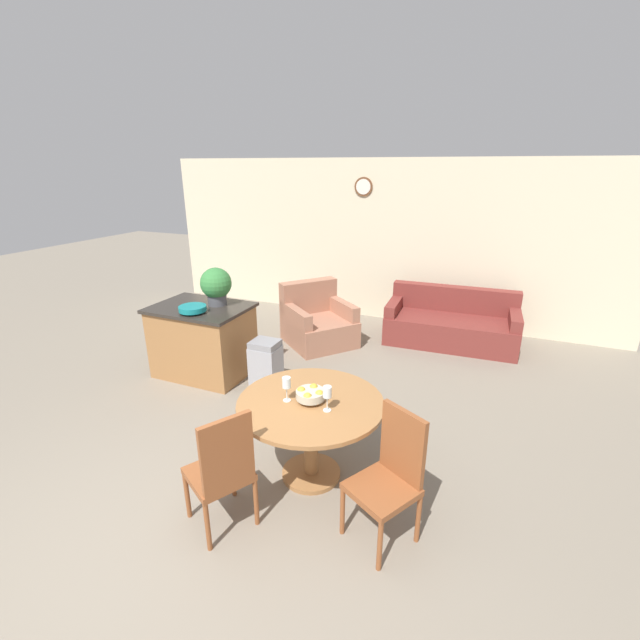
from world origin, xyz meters
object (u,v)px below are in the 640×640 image
armchair (318,324)px  potted_plant (216,285)px  kitchen_island (203,340)px  trash_bin (266,366)px  teal_bowl (193,309)px  couch (451,325)px  fruit_bowl (311,394)px  wine_glass_left (287,384)px  dining_chair_near_right (391,473)px  wine_glass_right (327,393)px  dining_chair_near_left (223,468)px  dining_table (311,419)px

armchair → potted_plant: bearing=-170.1°
kitchen_island → trash_bin: bearing=-5.5°
teal_bowl → couch: teal_bowl is taller
fruit_bowl → kitchen_island: bearing=148.4°
couch → wine_glass_left: bearing=-106.6°
teal_bowl → armchair: (0.87, 1.75, -0.67)m
dining_chair_near_right → wine_glass_right: 0.75m
kitchen_island → teal_bowl: bearing=-71.3°
dining_chair_near_right → fruit_bowl: bearing=5.6°
fruit_bowl → dining_chair_near_left: bearing=-114.4°
couch → dining_table: bearing=-104.1°
wine_glass_left → couch: size_ratio=0.11×
dining_chair_near_right → potted_plant: 3.29m
dining_table → couch: (0.75, 3.59, -0.29)m
teal_bowl → fruit_bowl: bearing=-27.7°
dining_chair_near_right → armchair: (-1.91, 3.16, -0.23)m
wine_glass_left → teal_bowl: teal_bowl is taller
fruit_bowl → kitchen_island: (-2.09, 1.29, -0.35)m
teal_bowl → potted_plant: potted_plant is taller
dining_table → wine_glass_left: 0.38m
teal_bowl → potted_plant: (0.09, 0.38, 0.20)m
dining_table → teal_bowl: teal_bowl is taller
dining_chair_near_left → wine_glass_right: 0.95m
dining_chair_near_left → trash_bin: bearing=51.3°
teal_bowl → dining_chair_near_right: bearing=-26.8°
dining_chair_near_right → trash_bin: dining_chair_near_right is taller
couch → kitchen_island: bearing=-143.2°
dining_chair_near_right → kitchen_island: bearing=0.2°
dining_chair_near_right → dining_chair_near_left: bearing=50.6°
dining_chair_near_left → dining_chair_near_right: size_ratio=1.00×
teal_bowl → couch: 3.81m
dining_chair_near_right → kitchen_island: dining_chair_near_right is taller
wine_glass_right → teal_bowl: size_ratio=0.65×
kitchen_island → armchair: (0.95, 1.52, -0.16)m
dining_chair_near_left → trash_bin: 2.12m
dining_table → armchair: (-1.13, 2.81, -0.27)m
dining_chair_near_left → trash_bin: (-0.77, 1.96, -0.22)m
fruit_bowl → potted_plant: bearing=143.4°
dining_chair_near_left → teal_bowl: bearing=72.2°
potted_plant → couch: 3.55m
dining_table → fruit_bowl: fruit_bowl is taller
dining_chair_near_left → potted_plant: bearing=65.5°
dining_chair_near_right → potted_plant: size_ratio=2.11×
wine_glass_left → trash_bin: wine_glass_left is taller
trash_bin → teal_bowl: bearing=-171.0°
wine_glass_left → wine_glass_right: 0.36m
trash_bin → couch: bearing=52.1°
wine_glass_right → fruit_bowl: bearing=156.1°
wine_glass_left → potted_plant: bearing=139.3°
dining_chair_near_right → couch: dining_chair_near_right is taller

